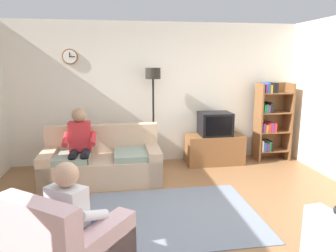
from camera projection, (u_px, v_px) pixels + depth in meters
ground_plane at (184, 224)px, 3.84m from camera, size 12.00×12.00×0.00m
back_wall_assembly at (157, 93)px, 6.14m from camera, size 6.20×0.17×2.70m
couch at (102, 163)px, 5.18m from camera, size 1.90×0.88×0.90m
tv_stand at (214, 149)px, 6.12m from camera, size 1.10×0.56×0.57m
tv at (215, 124)px, 5.99m from camera, size 0.60×0.49×0.44m
bookshelf at (270, 120)px, 6.26m from camera, size 0.68×0.36×1.57m
floor_lamp at (153, 90)px, 5.80m from camera, size 0.28×0.28×1.85m
armchair_near_window at (71, 250)px, 2.82m from camera, size 1.17×1.18×0.90m
area_rug at (173, 215)px, 4.05m from camera, size 2.20×1.70×0.01m
person_on_couch at (80, 143)px, 4.94m from camera, size 0.51×0.54×1.24m
person_in_left_armchair at (76, 214)px, 2.84m from camera, size 0.62×0.64×1.12m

